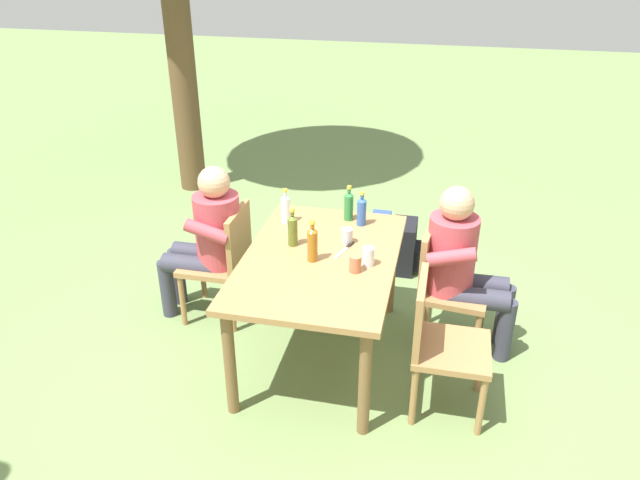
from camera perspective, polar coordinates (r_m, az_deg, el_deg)
ground_plane at (r=4.26m, az=0.00°, el=-10.61°), size 24.00×24.00×0.00m
dining_table at (r=3.88m, az=0.00°, el=-2.87°), size 1.43×0.95×0.76m
chair_near_right at (r=4.19m, az=11.44°, el=-3.81°), size 0.49×0.49×0.87m
chair_far_right at (r=4.44m, az=-8.90°, el=-1.64°), size 0.44×0.44×0.87m
chair_near_left at (r=3.64m, az=11.00°, el=-9.08°), size 0.44×0.44×0.87m
person_in_white_shirt at (r=4.10m, az=13.16°, el=-2.04°), size 0.47×0.61×1.18m
person_in_plaid_shirt at (r=4.40m, az=-10.39°, el=0.42°), size 0.47×0.61×1.18m
bottle_clear at (r=4.23m, az=-3.24°, el=3.00°), size 0.06×0.06×0.25m
bottle_blue at (r=4.20m, az=3.90°, el=2.75°), size 0.06×0.06×0.25m
bottle_olive at (r=3.92m, az=-2.56°, el=0.99°), size 0.06×0.06×0.26m
bottle_amber at (r=3.74m, az=-0.71°, el=-0.32°), size 0.06×0.06×0.28m
bottle_green at (r=4.27m, az=2.69°, el=3.25°), size 0.06×0.06×0.25m
cup_steel at (r=3.98m, az=2.54°, el=0.39°), size 0.07×0.07×0.10m
cup_terracotta at (r=3.66m, az=3.31°, el=-2.23°), size 0.07×0.07×0.10m
cup_glass at (r=3.72m, az=4.52°, el=-1.53°), size 0.07×0.07×0.12m
table_knife at (r=3.91m, az=2.40°, el=-0.84°), size 0.23×0.09×0.01m
backpack_by_near_side at (r=5.17m, az=7.92°, el=-0.66°), size 0.32×0.25×0.43m
backpack_by_far_side at (r=5.19m, az=5.67°, el=-0.21°), size 0.28×0.22×0.46m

